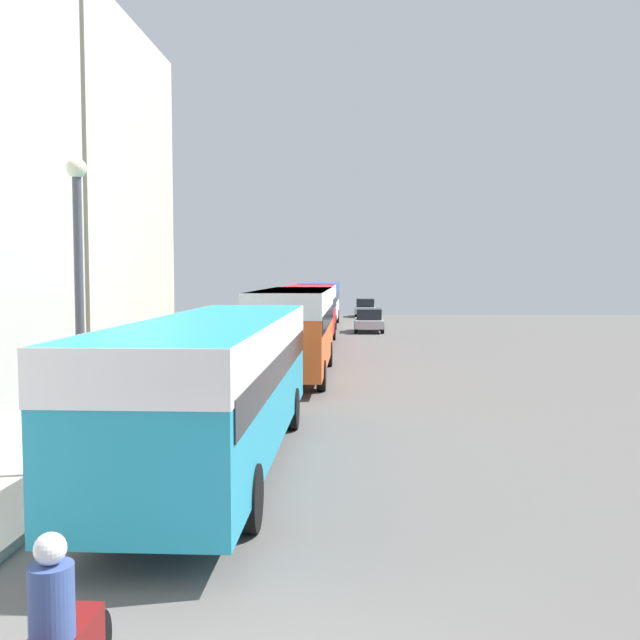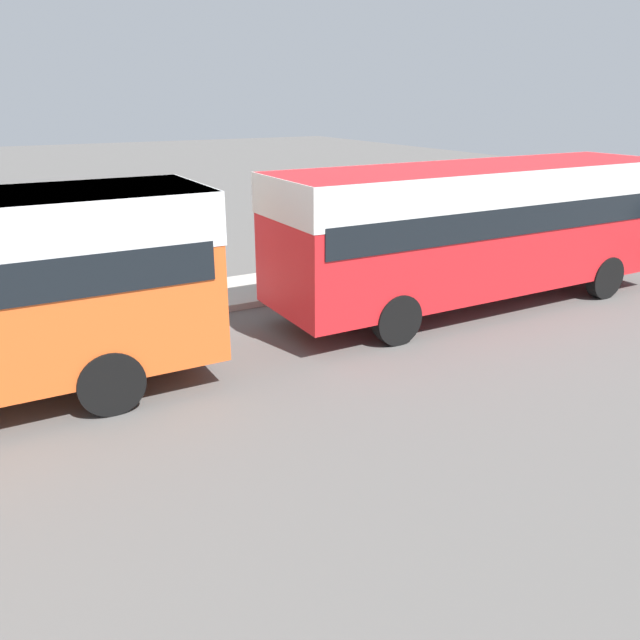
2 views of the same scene
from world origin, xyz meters
The scene contains 2 objects.
bus_third_in_line centered at (-1.84, 31.77, 2.02)m, with size 2.60×9.71×3.12m.
pedestrian_near_curb centered at (-4.64, 22.84, 1.05)m, with size 0.33×0.33×1.74m.
Camera 2 is at (8.36, 22.04, 4.50)m, focal length 35.00 mm.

